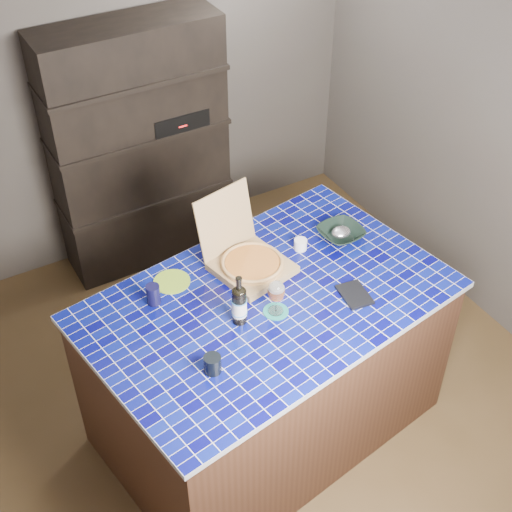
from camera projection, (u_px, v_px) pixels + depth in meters
room at (247, 226)px, 3.69m from camera, size 3.50×3.50×3.50m
shelving_unit at (140, 148)px, 4.93m from camera, size 1.20×0.41×1.80m
kitchen_island at (267, 365)px, 3.94m from camera, size 2.00×1.44×1.01m
pizza_box at (249, 261)px, 3.76m from camera, size 0.44×0.50×0.39m
mead_bottle at (239, 305)px, 3.42m from camera, size 0.08×0.08×0.29m
teal_trivet at (276, 311)px, 3.54m from camera, size 0.13×0.13×0.01m
wine_glass at (276, 292)px, 3.46m from camera, size 0.09×0.09×0.19m
tumbler at (213, 364)px, 3.22m from camera, size 0.08×0.08×0.09m
dvd_case at (355, 295)px, 3.63m from camera, size 0.16×0.20×0.01m
bowl at (341, 234)px, 3.98m from camera, size 0.26×0.26×0.06m
foil_contents at (341, 232)px, 3.97m from camera, size 0.11×0.10×0.05m
white_jar at (300, 244)px, 3.91m from camera, size 0.07×0.07×0.06m
navy_cup at (153, 294)px, 3.56m from camera, size 0.07×0.07×0.11m
green_trivet at (172, 282)px, 3.71m from camera, size 0.19×0.19×0.01m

